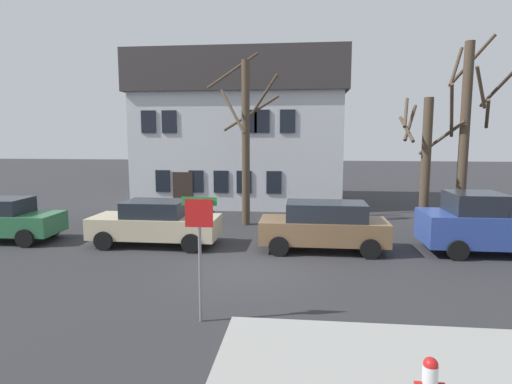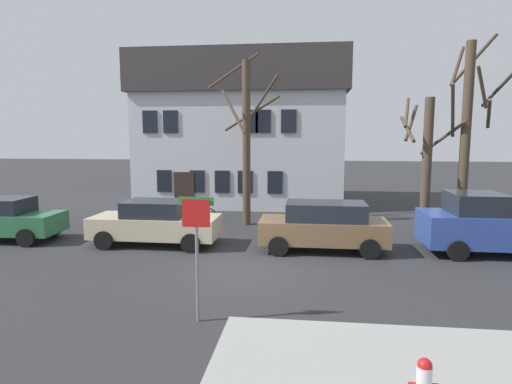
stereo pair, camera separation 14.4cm
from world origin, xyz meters
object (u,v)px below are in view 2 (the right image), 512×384
object	(u,v)px
street_sign_pole	(197,235)
bicycle_leaning	(198,215)
car_green_sedan	(2,219)
tree_bare_far	(468,131)
car_beige_sedan	(156,223)
building_main	(243,129)
car_brown_wagon	(324,226)
tree_bare_mid	(427,158)
fire_hydrant	(424,383)
pickup_truck_blue	(503,225)
tree_bare_near	(246,137)

from	to	relation	value
street_sign_pole	bicycle_leaning	world-z (taller)	street_sign_pole
car_green_sedan	tree_bare_far	bearing A→B (deg)	11.22
car_green_sedan	car_beige_sedan	distance (m)	6.14
building_main	street_sign_pole	world-z (taller)	building_main
building_main	tree_bare_far	xyz separation A→B (m)	(10.41, -7.15, -0.19)
car_beige_sedan	car_brown_wagon	bearing A→B (deg)	-0.97
tree_bare_mid	car_brown_wagon	bearing A→B (deg)	-141.08
fire_hydrant	street_sign_pole	bearing A→B (deg)	145.50
tree_bare_far	street_sign_pole	world-z (taller)	tree_bare_far
building_main	pickup_truck_blue	size ratio (longest dim) A/B	2.23
tree_bare_near	street_sign_pole	bearing A→B (deg)	-87.81
car_brown_wagon	street_sign_pole	xyz separation A→B (m)	(-2.94, -6.21, 1.02)
car_beige_sedan	bicycle_leaning	xyz separation A→B (m)	(0.53, 4.26, -0.47)
street_sign_pole	bicycle_leaning	bearing A→B (deg)	104.32
street_sign_pole	car_brown_wagon	bearing A→B (deg)	64.65
pickup_truck_blue	street_sign_pole	distance (m)	11.14
tree_bare_far	street_sign_pole	bearing A→B (deg)	-131.86
car_brown_wagon	bicycle_leaning	xyz separation A→B (m)	(-5.64, 4.37, -0.53)
car_green_sedan	car_brown_wagon	size ratio (longest dim) A/B	1.01
tree_bare_near	car_beige_sedan	world-z (taller)	tree_bare_near
pickup_truck_blue	fire_hydrant	bearing A→B (deg)	-118.37
fire_hydrant	tree_bare_mid	bearing A→B (deg)	75.48
car_beige_sedan	street_sign_pole	bearing A→B (deg)	-62.94
tree_bare_mid	street_sign_pole	world-z (taller)	tree_bare_mid
car_brown_wagon	tree_bare_mid	bearing A→B (deg)	38.92
pickup_truck_blue	fire_hydrant	size ratio (longest dim) A/B	7.00
car_green_sedan	street_sign_pole	bearing A→B (deg)	-33.87
tree_bare_far	fire_hydrant	world-z (taller)	tree_bare_far
street_sign_pole	tree_bare_near	bearing A→B (deg)	92.19
car_green_sedan	bicycle_leaning	size ratio (longest dim) A/B	2.58
car_brown_wagon	bicycle_leaning	size ratio (longest dim) A/B	2.54
pickup_truck_blue	bicycle_leaning	distance (m)	12.42
car_beige_sedan	bicycle_leaning	bearing A→B (deg)	82.96
pickup_truck_blue	fire_hydrant	xyz separation A→B (m)	(-4.99, -9.24, -0.50)
tree_bare_far	car_brown_wagon	xyz separation A→B (m)	(-5.93, -3.70, -3.35)
car_brown_wagon	tree_bare_near	bearing A→B (deg)	128.04
fire_hydrant	tree_bare_near	bearing A→B (deg)	108.45
tree_bare_far	tree_bare_mid	bearing A→B (deg)	-171.99
tree_bare_mid	tree_bare_far	xyz separation A→B (m)	(1.64, 0.23, 1.10)
fire_hydrant	car_beige_sedan	bearing A→B (deg)	128.60
bicycle_leaning	pickup_truck_blue	bearing A→B (deg)	-19.27
car_green_sedan	building_main	bearing A→B (deg)	53.97
car_green_sedan	fire_hydrant	world-z (taller)	car_green_sedan
tree_bare_far	bicycle_leaning	bearing A→B (deg)	176.70
car_beige_sedan	building_main	bearing A→B (deg)	81.06
tree_bare_mid	car_beige_sedan	distance (m)	11.23
street_sign_pole	building_main	bearing A→B (deg)	95.14
pickup_truck_blue	car_brown_wagon	bearing A→B (deg)	-177.43
car_brown_wagon	pickup_truck_blue	world-z (taller)	pickup_truck_blue
building_main	pickup_truck_blue	world-z (taller)	building_main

